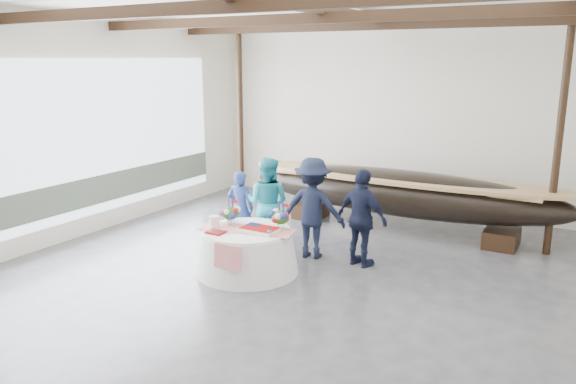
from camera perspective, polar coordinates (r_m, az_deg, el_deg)
The scene contains 12 objects.
floor at distance 9.04m, azimuth -1.19°, elevation -10.08°, with size 10.00×12.00×0.01m, color #3D3D42.
wall_back at distance 13.84m, azimuth 11.92°, elevation 7.53°, with size 10.00×0.02×4.50m, color silver.
wall_left at distance 11.78m, azimuth -22.61°, elevation 5.80°, with size 0.02×12.00×4.50m, color silver.
pavilion_structure at distance 8.93m, azimuth 1.20°, elevation 15.97°, with size 9.80×11.76×4.50m.
open_bay at distance 12.43m, azimuth -18.64°, elevation 4.49°, with size 0.03×7.00×3.20m.
longboat_display at distance 12.09m, azimuth 11.25°, elevation -0.03°, with size 7.04×1.41×1.32m.
banquet_table at distance 9.73m, azimuth -4.17°, elevation -5.98°, with size 1.77×1.77×0.76m.
tabletop_items at distance 9.69m, azimuth -3.78°, elevation -2.76°, with size 1.72×1.02×0.40m.
guest_woman_blue at distance 11.08m, azimuth -4.85°, elevation -1.61°, with size 0.54×0.35×1.48m, color navy.
guest_woman_teal at distance 10.82m, azimuth -2.10°, elevation -1.11°, with size 0.87×0.68×1.78m, color teal.
guest_man_left at distance 10.29m, azimuth 2.52°, elevation -1.64°, with size 1.21×0.69×1.87m, color black.
guest_man_right at distance 9.92m, azimuth 7.55°, elevation -2.66°, with size 1.03×0.43×1.75m, color black.
Camera 1 is at (4.33, -7.07, 3.61)m, focal length 35.00 mm.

